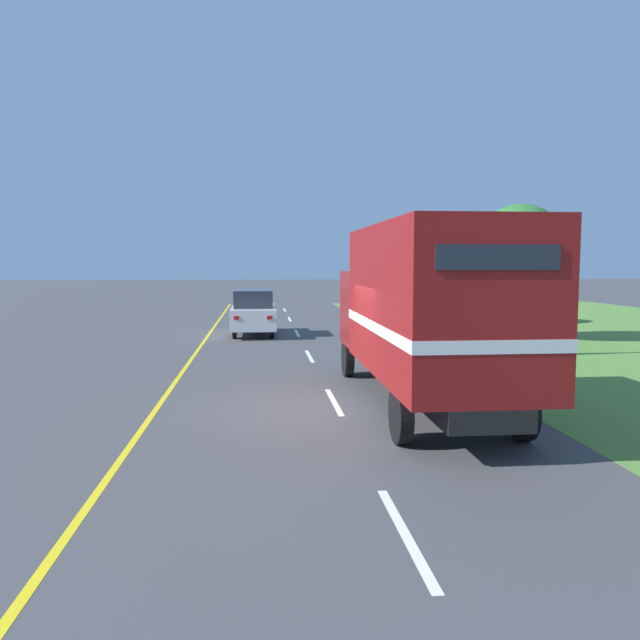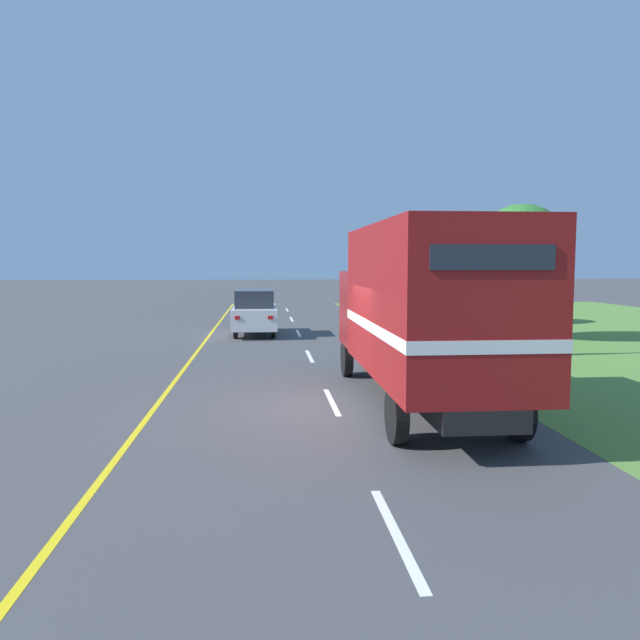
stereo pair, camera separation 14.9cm
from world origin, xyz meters
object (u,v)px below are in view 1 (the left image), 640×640
at_px(roadside_tree_mid, 464,258).
at_px(horse_trailer_truck, 425,309).
at_px(highway_sign, 516,293).
at_px(roadside_tree_near, 520,250).
at_px(lead_car_white, 253,312).

bearing_deg(roadside_tree_mid, horse_trailer_truck, -110.84).
height_order(horse_trailer_truck, highway_sign, horse_trailer_truck).
height_order(horse_trailer_truck, roadside_tree_near, roadside_tree_near).
relative_size(lead_car_white, roadside_tree_mid, 0.87).
xyz_separation_m(horse_trailer_truck, roadside_tree_mid, (6.70, 17.61, 1.15)).
bearing_deg(roadside_tree_near, horse_trailer_truck, -121.21).
xyz_separation_m(highway_sign, roadside_tree_near, (1.98, 4.45, 1.46)).
bearing_deg(lead_car_white, roadside_tree_mid, 21.38).
bearing_deg(highway_sign, roadside_tree_near, 66.01).
distance_m(lead_car_white, roadside_tree_near, 10.91).
height_order(highway_sign, roadside_tree_mid, roadside_tree_mid).
distance_m(highway_sign, roadside_tree_mid, 11.20).
distance_m(lead_car_white, roadside_tree_mid, 11.29).
distance_m(roadside_tree_near, roadside_tree_mid, 6.52).
xyz_separation_m(lead_car_white, roadside_tree_near, (10.32, -2.48, 2.55)).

